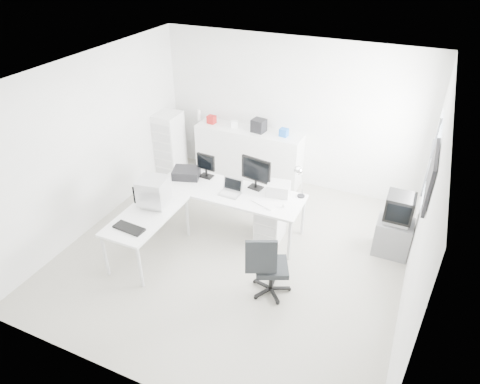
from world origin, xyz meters
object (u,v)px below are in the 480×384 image
at_px(drawer_pedestal, 270,222).
at_px(lcd_monitor_large, 256,173).
at_px(main_desk, 230,210).
at_px(sideboard, 249,154).
at_px(crt_tv, 399,209).
at_px(lcd_monitor_small, 206,166).
at_px(laptop, 230,189).
at_px(side_desk, 149,234).
at_px(filing_cabinet, 170,144).
at_px(inkjet_printer, 186,173).
at_px(office_chair, 272,264).
at_px(tv_cabinet, 393,237).
at_px(laser_printer, 279,189).
at_px(crt_monitor, 154,194).

bearing_deg(drawer_pedestal, lcd_monitor_large, 150.26).
distance_m(main_desk, drawer_pedestal, 0.71).
height_order(main_desk, sideboard, sideboard).
distance_m(drawer_pedestal, crt_tv, 1.97).
distance_m(lcd_monitor_small, laptop, 0.70).
bearing_deg(sideboard, main_desk, -77.04).
height_order(side_desk, filing_cabinet, filing_cabinet).
relative_size(main_desk, lcd_monitor_large, 4.42).
bearing_deg(drawer_pedestal, sideboard, 123.42).
bearing_deg(inkjet_printer, laptop, -30.06).
height_order(lcd_monitor_large, office_chair, lcd_monitor_large).
bearing_deg(office_chair, tv_cabinet, 23.61).
distance_m(side_desk, tv_cabinet, 3.75).
distance_m(main_desk, laser_printer, 0.91).
bearing_deg(laptop, office_chair, -40.08).
height_order(crt_monitor, crt_tv, crt_monitor).
xyz_separation_m(drawer_pedestal, lcd_monitor_large, (-0.35, 0.20, 0.72)).
bearing_deg(crt_tv, inkjet_printer, -173.78).
xyz_separation_m(office_chair, filing_cabinet, (-3.09, 2.39, 0.15)).
bearing_deg(inkjet_printer, office_chair, -48.47).
relative_size(lcd_monitor_large, filing_cabinet, 0.42).
bearing_deg(filing_cabinet, lcd_monitor_small, -36.87).
bearing_deg(main_desk, lcd_monitor_large, 35.54).
distance_m(inkjet_printer, lcd_monitor_small, 0.36).
bearing_deg(laptop, lcd_monitor_large, 51.62).
bearing_deg(laptop, drawer_pedestal, 15.21).
relative_size(lcd_monitor_small, office_chair, 0.42).
bearing_deg(filing_cabinet, side_desk, -65.43).
height_order(inkjet_printer, crt_tv, crt_tv).
distance_m(inkjet_printer, laptop, 0.92).
bearing_deg(drawer_pedestal, crt_monitor, -149.86).
distance_m(lcd_monitor_small, lcd_monitor_large, 0.90).
relative_size(lcd_monitor_small, filing_cabinet, 0.32).
xyz_separation_m(laptop, tv_cabinet, (2.50, 0.57, -0.57)).
xyz_separation_m(main_desk, laser_printer, (0.75, 0.22, 0.47)).
bearing_deg(sideboard, lcd_monitor_small, -96.17).
distance_m(inkjet_printer, crt_tv, 3.42).
distance_m(inkjet_printer, office_chair, 2.35).
bearing_deg(filing_cabinet, lcd_monitor_large, -24.52).
relative_size(main_desk, filing_cabinet, 1.88).
bearing_deg(main_desk, laser_printer, 16.35).
height_order(side_desk, sideboard, sideboard).
bearing_deg(filing_cabinet, sideboard, 14.72).
relative_size(side_desk, filing_cabinet, 1.10).
height_order(main_desk, drawer_pedestal, main_desk).
bearing_deg(side_desk, lcd_monitor_large, 48.37).
bearing_deg(tv_cabinet, side_desk, -155.22).
height_order(tv_cabinet, sideboard, sideboard).
distance_m(laptop, sideboard, 1.89).
xyz_separation_m(drawer_pedestal, tv_cabinet, (1.85, 0.42, -0.01)).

